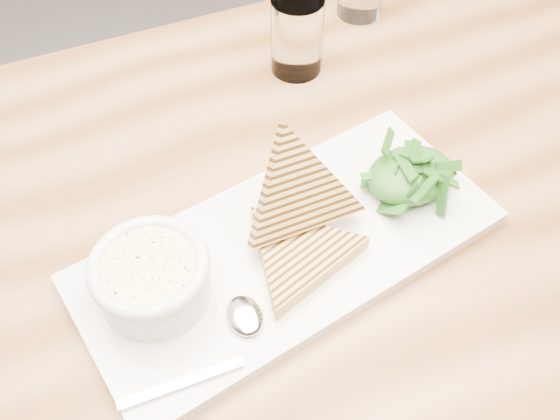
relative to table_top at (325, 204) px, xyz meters
name	(u,v)px	position (x,y,z in m)	size (l,w,h in m)	color
floor	(270,351)	(0.00, 0.18, -0.71)	(6.00, 6.00, 0.00)	#635D57
table_top	(325,204)	(0.00, 0.00, 0.00)	(1.15, 0.77, 0.04)	#976A45
table_leg_br	(455,121)	(0.53, 0.33, -0.36)	(0.06, 0.06, 0.69)	#976A45
platter	(288,248)	(-0.08, -0.06, 0.03)	(0.44, 0.20, 0.02)	white
soup_bowl	(153,282)	(-0.22, -0.05, 0.06)	(0.11, 0.11, 0.04)	white
soup	(149,267)	(-0.22, -0.05, 0.08)	(0.09, 0.09, 0.01)	#F4E796
bowl_rim	(149,266)	(-0.22, -0.05, 0.09)	(0.11, 0.11, 0.01)	white
sandwich_flat	(299,255)	(-0.08, -0.08, 0.05)	(0.15, 0.15, 0.02)	tan
sandwich_lean	(299,194)	(-0.05, -0.04, 0.09)	(0.15, 0.15, 0.08)	tan
salad_base	(411,175)	(0.08, -0.04, 0.06)	(0.10, 0.08, 0.04)	#164514
arugula_pile	(412,170)	(0.08, -0.04, 0.06)	(0.11, 0.10, 0.05)	#2F701D
spoon_bowl	(245,315)	(-0.15, -0.12, 0.04)	(0.03, 0.05, 0.01)	silver
spoon_handle	(181,383)	(-0.23, -0.15, 0.04)	(0.11, 0.01, 0.00)	silver
glass_near	(297,36)	(0.07, 0.22, 0.07)	(0.07, 0.07, 0.10)	white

